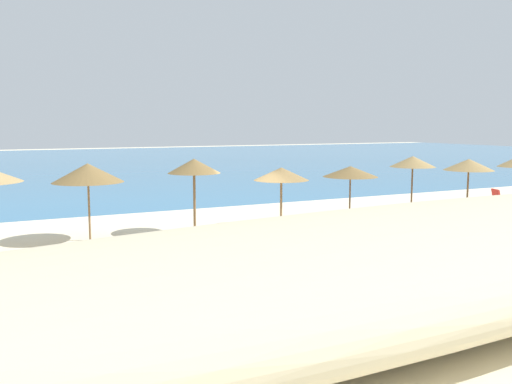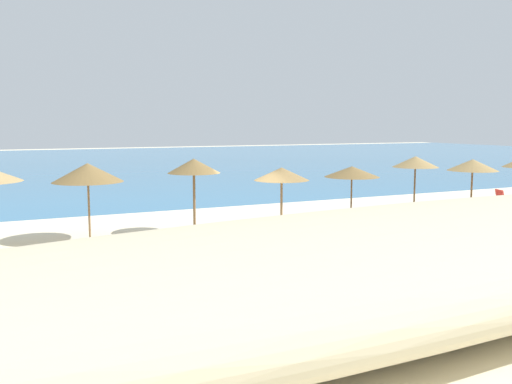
% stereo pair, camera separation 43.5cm
% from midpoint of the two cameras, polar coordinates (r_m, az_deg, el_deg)
% --- Properties ---
extents(ground_plane, '(160.00, 160.00, 0.00)m').
position_cam_midpoint_polar(ground_plane, '(21.65, -0.16, -4.15)').
color(ground_plane, beige).
extents(sea_water, '(160.00, 69.88, 0.01)m').
position_cam_midpoint_polar(sea_water, '(61.58, -16.77, 2.82)').
color(sea_water, teal).
rests_on(sea_water, ground_plane).
extents(dune_ridge, '(38.14, 8.75, 2.38)m').
position_cam_midpoint_polar(dune_ridge, '(13.33, 19.46, -6.42)').
color(dune_ridge, beige).
rests_on(dune_ridge, ground_plane).
extents(beach_umbrella_3, '(2.52, 2.52, 2.80)m').
position_cam_midpoint_polar(beach_umbrella_3, '(20.72, -16.31, 1.92)').
color(beach_umbrella_3, brown).
rests_on(beach_umbrella_3, ground_plane).
extents(beach_umbrella_4, '(2.02, 2.02, 2.88)m').
position_cam_midpoint_polar(beach_umbrella_4, '(21.31, -5.82, 2.65)').
color(beach_umbrella_4, brown).
rests_on(beach_umbrella_4, ground_plane).
extents(beach_umbrella_5, '(2.24, 2.24, 2.44)m').
position_cam_midpoint_polar(beach_umbrella_5, '(22.53, 3.20, 1.85)').
color(beach_umbrella_5, brown).
rests_on(beach_umbrella_5, ground_plane).
extents(beach_umbrella_6, '(2.41, 2.41, 2.35)m').
position_cam_midpoint_polar(beach_umbrella_6, '(24.69, 10.30, 2.06)').
color(beach_umbrella_6, brown).
rests_on(beach_umbrella_6, ground_plane).
extents(beach_umbrella_7, '(2.13, 2.13, 2.68)m').
position_cam_midpoint_polar(beach_umbrella_7, '(27.16, 16.48, 2.98)').
color(beach_umbrella_7, brown).
rests_on(beach_umbrella_7, ground_plane).
extents(beach_umbrella_8, '(2.44, 2.44, 2.47)m').
position_cam_midpoint_polar(beach_umbrella_8, '(29.41, 21.74, 2.59)').
color(beach_umbrella_8, brown).
rests_on(beach_umbrella_8, ground_plane).
extents(lounge_chair_0, '(1.63, 1.04, 1.13)m').
position_cam_midpoint_polar(lounge_chair_0, '(28.30, 23.36, -1.15)').
color(lounge_chair_0, red).
rests_on(lounge_chair_0, ground_plane).
extents(cooler_box, '(0.65, 0.72, 0.36)m').
position_cam_midpoint_polar(cooler_box, '(23.53, 12.71, -2.98)').
color(cooler_box, white).
rests_on(cooler_box, ground_plane).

